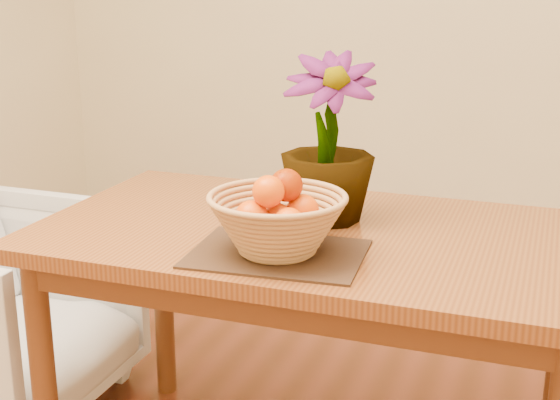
% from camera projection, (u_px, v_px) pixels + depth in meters
% --- Properties ---
extents(table, '(1.40, 0.80, 0.75)m').
position_uv_depth(table, '(314.00, 261.00, 2.00)').
color(table, brown).
rests_on(table, floor).
extents(placemat, '(0.41, 0.32, 0.01)m').
position_uv_depth(placemat, '(277.00, 254.00, 1.79)').
color(placemat, '#382414').
rests_on(placemat, table).
extents(wicker_basket, '(0.32, 0.32, 0.13)m').
position_uv_depth(wicker_basket, '(277.00, 226.00, 1.77)').
color(wicker_basket, '#C07E50').
rests_on(wicker_basket, placemat).
extents(orange_pile, '(0.17, 0.16, 0.14)m').
position_uv_depth(orange_pile, '(279.00, 203.00, 1.76)').
color(orange_pile, '#F66604').
rests_on(orange_pile, wicker_basket).
extents(potted_plant, '(0.30, 0.30, 0.43)m').
position_uv_depth(potted_plant, '(328.00, 139.00, 1.98)').
color(potted_plant, '#1A4413').
rests_on(potted_plant, table).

